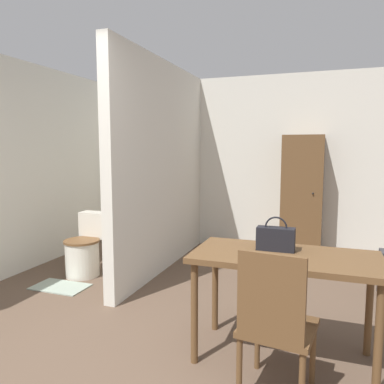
# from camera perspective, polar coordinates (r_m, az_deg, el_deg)

# --- Properties ---
(wall_back) EXTENTS (5.41, 0.12, 2.50)m
(wall_back) POSITION_cam_1_polar(r_m,az_deg,el_deg) (5.60, 7.57, 4.31)
(wall_back) COLOR silver
(wall_back) RESTS_ON ground_plane
(wall_left) EXTENTS (0.12, 4.81, 2.50)m
(wall_left) POSITION_cam_1_polar(r_m,az_deg,el_deg) (4.92, -24.79, 3.42)
(wall_left) COLOR silver
(wall_left) RESTS_ON ground_plane
(partition_wall) EXTENTS (0.12, 2.51, 2.50)m
(partition_wall) POSITION_cam_1_polar(r_m,az_deg,el_deg) (4.56, -4.48, 3.81)
(partition_wall) COLOR silver
(partition_wall) RESTS_ON ground_plane
(dining_table) EXTENTS (1.26, 0.63, 0.76)m
(dining_table) POSITION_cam_1_polar(r_m,az_deg,el_deg) (2.70, 13.95, -11.03)
(dining_table) COLOR brown
(dining_table) RESTS_ON ground_plane
(wooden_chair) EXTENTS (0.47, 0.47, 0.91)m
(wooden_chair) POSITION_cam_1_polar(r_m,az_deg,el_deg) (2.34, 12.57, -18.67)
(wooden_chair) COLOR brown
(wooden_chair) RESTS_ON ground_plane
(toilet) EXTENTS (0.41, 0.56, 0.71)m
(toilet) POSITION_cam_1_polar(r_m,az_deg,el_deg) (4.61, -15.97, -8.48)
(toilet) COLOR silver
(toilet) RESTS_ON ground_plane
(handbag) EXTENTS (0.27, 0.11, 0.24)m
(handbag) POSITION_cam_1_polar(r_m,az_deg,el_deg) (2.74, 12.63, -6.89)
(handbag) COLOR black
(handbag) RESTS_ON dining_table
(wooden_cabinet) EXTENTS (0.53, 0.45, 1.65)m
(wooden_cabinet) POSITION_cam_1_polar(r_m,az_deg,el_deg) (5.23, 16.41, -0.76)
(wooden_cabinet) COLOR brown
(wooden_cabinet) RESTS_ON ground_plane
(bath_mat) EXTENTS (0.58, 0.35, 0.01)m
(bath_mat) POSITION_cam_1_polar(r_m,az_deg,el_deg) (4.36, -19.43, -13.46)
(bath_mat) COLOR #99A899
(bath_mat) RESTS_ON ground_plane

